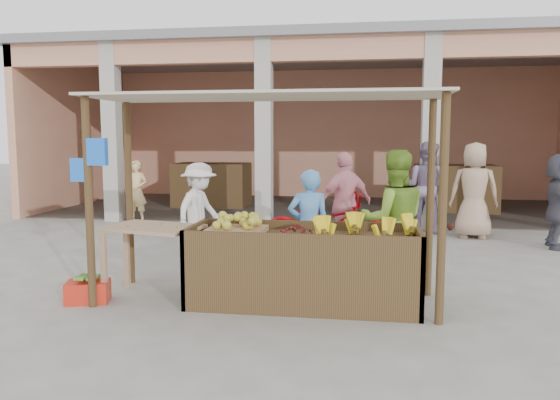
% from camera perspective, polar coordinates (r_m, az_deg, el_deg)
% --- Properties ---
extents(ground, '(60.00, 60.00, 0.00)m').
position_cam_1_polar(ground, '(6.46, -2.04, -10.62)').
color(ground, slate).
rests_on(ground, ground).
extents(market_building, '(14.40, 6.40, 4.20)m').
position_cam_1_polar(market_building, '(15.05, 4.63, 9.57)').
color(market_building, tan).
rests_on(market_building, ground).
extents(fruit_stall, '(2.60, 0.95, 0.80)m').
position_cam_1_polar(fruit_stall, '(6.28, 2.47, -7.33)').
color(fruit_stall, brown).
rests_on(fruit_stall, ground).
extents(stall_awning, '(4.09, 1.35, 2.39)m').
position_cam_1_polar(stall_awning, '(6.23, -2.14, 7.20)').
color(stall_awning, brown).
rests_on(stall_awning, ground).
extents(banana_heap, '(1.09, 0.60, 0.20)m').
position_cam_1_polar(banana_heap, '(6.11, 9.00, -3.01)').
color(banana_heap, yellow).
rests_on(banana_heap, fruit_stall).
extents(melon_tray, '(0.66, 0.58, 0.18)m').
position_cam_1_polar(melon_tray, '(6.37, -4.56, -2.68)').
color(melon_tray, '#A57C55').
rests_on(melon_tray, fruit_stall).
extents(berry_heap, '(0.42, 0.34, 0.13)m').
position_cam_1_polar(berry_heap, '(6.18, 1.80, -3.13)').
color(berry_heap, maroon).
rests_on(berry_heap, fruit_stall).
extents(side_table, '(1.20, 0.94, 0.86)m').
position_cam_1_polar(side_table, '(6.66, -13.09, -3.85)').
color(side_table, tan).
rests_on(side_table, ground).
extents(papaya_pile, '(0.75, 0.43, 0.21)m').
position_cam_1_polar(papaya_pile, '(6.62, -13.15, -1.74)').
color(papaya_pile, '#4D862C').
rests_on(papaya_pile, side_table).
extents(red_crate, '(0.55, 0.46, 0.25)m').
position_cam_1_polar(red_crate, '(6.81, -19.43, -9.02)').
color(red_crate, red).
rests_on(red_crate, ground).
extents(plantain_bundle, '(0.35, 0.25, 0.07)m').
position_cam_1_polar(plantain_bundle, '(6.77, -19.48, -7.73)').
color(plantain_bundle, '#548D33').
rests_on(plantain_bundle, red_crate).
extents(produce_sacks, '(0.79, 0.49, 0.60)m').
position_cam_1_polar(produce_sacks, '(11.70, 16.60, -1.61)').
color(produce_sacks, maroon).
rests_on(produce_sacks, ground).
extents(vendor_blue, '(0.69, 0.57, 1.60)m').
position_cam_1_polar(vendor_blue, '(7.08, 3.03, -2.43)').
color(vendor_blue, '#58A1EE').
rests_on(vendor_blue, ground).
extents(vendor_green, '(0.97, 0.67, 1.85)m').
position_cam_1_polar(vendor_green, '(6.90, 11.79, -1.75)').
color(vendor_green, '#82B333').
rests_on(vendor_green, ground).
extents(motorcycle, '(1.11, 2.20, 1.10)m').
position_cam_1_polar(motorcycle, '(8.64, 4.64, -2.51)').
color(motorcycle, '#93040A').
rests_on(motorcycle, ground).
extents(shopper_a, '(0.85, 1.16, 1.63)m').
position_cam_1_polar(shopper_a, '(8.79, -8.44, -0.65)').
color(shopper_a, white).
rests_on(shopper_a, ground).
extents(shopper_b, '(1.17, 1.07, 1.78)m').
position_cam_1_polar(shopper_b, '(8.99, 6.84, 0.04)').
color(shopper_b, pink).
rests_on(shopper_b, ground).
extents(shopper_c, '(1.04, 0.75, 2.01)m').
position_cam_1_polar(shopper_c, '(10.93, 19.65, 1.46)').
color(shopper_c, tan).
rests_on(shopper_c, ground).
extents(shopper_d, '(0.89, 1.67, 1.72)m').
position_cam_1_polar(shopper_d, '(10.49, 27.15, 0.12)').
color(shopper_d, '#4B4B58').
rests_on(shopper_d, ground).
extents(shopper_e, '(0.59, 0.48, 1.46)m').
position_cam_1_polar(shopper_e, '(12.64, -14.75, 1.00)').
color(shopper_e, '#E3C17D').
rests_on(shopper_e, ground).
extents(shopper_f, '(1.12, 0.98, 1.99)m').
position_cam_1_polar(shopper_f, '(11.41, 15.07, 1.76)').
color(shopper_f, gray).
rests_on(shopper_f, ground).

